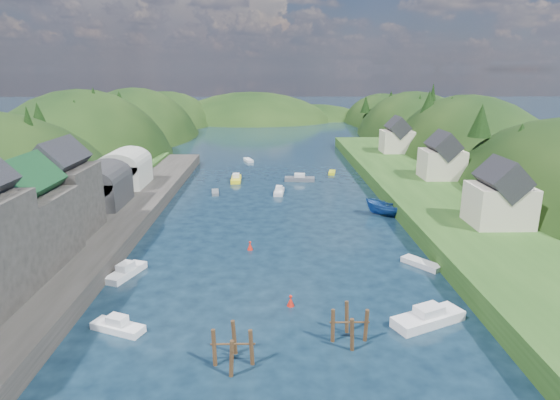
{
  "coord_description": "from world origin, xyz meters",
  "views": [
    {
      "loc": [
        -1.02,
        -32.98,
        21.06
      ],
      "look_at": [
        0.0,
        28.0,
        4.0
      ],
      "focal_mm": 30.0,
      "sensor_mm": 36.0,
      "label": 1
    }
  ],
  "objects_px": {
    "piling_cluster_far": "(349,328)",
    "channel_buoy_near": "(291,301)",
    "channel_buoy_far": "(250,246)",
    "piling_cluster_near": "(233,351)"
  },
  "relations": [
    {
      "from": "piling_cluster_far",
      "to": "channel_buoy_far",
      "type": "bearing_deg",
      "value": 113.87
    },
    {
      "from": "channel_buoy_far",
      "to": "channel_buoy_near",
      "type": "bearing_deg",
      "value": -72.73
    },
    {
      "from": "piling_cluster_near",
      "to": "channel_buoy_far",
      "type": "relative_size",
      "value": 3.17
    },
    {
      "from": "piling_cluster_far",
      "to": "channel_buoy_near",
      "type": "relative_size",
      "value": 3.11
    },
    {
      "from": "piling_cluster_near",
      "to": "piling_cluster_far",
      "type": "xyz_separation_m",
      "value": [
        9.03,
        2.96,
        -0.04
      ]
    },
    {
      "from": "piling_cluster_far",
      "to": "channel_buoy_near",
      "type": "distance_m",
      "value": 7.41
    },
    {
      "from": "piling_cluster_far",
      "to": "channel_buoy_far",
      "type": "xyz_separation_m",
      "value": [
        -8.82,
        19.94,
        -0.66
      ]
    },
    {
      "from": "piling_cluster_far",
      "to": "channel_buoy_near",
      "type": "height_order",
      "value": "piling_cluster_far"
    },
    {
      "from": "piling_cluster_far",
      "to": "channel_buoy_far",
      "type": "distance_m",
      "value": 21.81
    },
    {
      "from": "piling_cluster_near",
      "to": "channel_buoy_far",
      "type": "bearing_deg",
      "value": 89.47
    }
  ]
}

